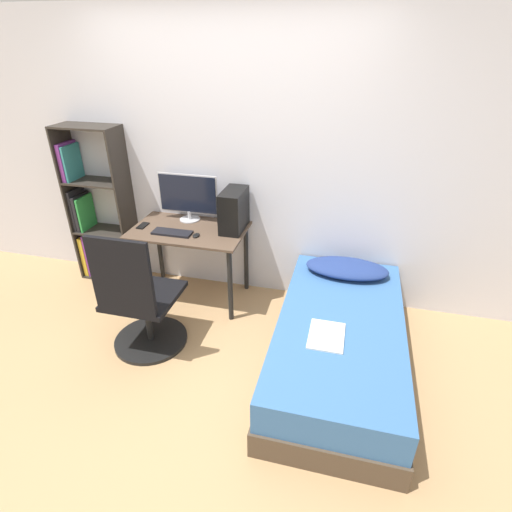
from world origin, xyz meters
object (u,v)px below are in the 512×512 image
(bed, at_px, (338,343))
(monitor, at_px, (188,196))
(office_chair, at_px, (141,307))
(pc_tower, at_px, (234,210))
(keyboard, at_px, (172,233))
(bookshelf, at_px, (93,213))

(bed, xyz_separation_m, monitor, (-1.49, 0.82, 0.74))
(office_chair, height_order, bed, office_chair)
(monitor, bearing_deg, office_chair, -91.67)
(bed, xyz_separation_m, pc_tower, (-1.02, 0.72, 0.69))
(keyboard, bearing_deg, office_chair, -89.63)
(keyboard, distance_m, pc_tower, 0.58)
(monitor, relative_size, pc_tower, 1.56)
(bookshelf, distance_m, monitor, 1.05)
(bookshelf, distance_m, keyboard, 1.03)
(bookshelf, xyz_separation_m, monitor, (1.02, 0.04, 0.26))
(monitor, bearing_deg, keyboard, -95.81)
(bed, bearing_deg, pc_tower, 144.84)
(bookshelf, distance_m, bed, 2.67)
(office_chair, xyz_separation_m, monitor, (0.03, 0.99, 0.56))
(bed, xyz_separation_m, keyboard, (-1.53, 0.49, 0.52))
(office_chair, relative_size, pc_tower, 2.92)
(bookshelf, relative_size, keyboard, 4.44)
(bookshelf, height_order, pc_tower, bookshelf)
(office_chair, bearing_deg, bed, 6.51)
(office_chair, relative_size, bed, 0.58)
(monitor, xyz_separation_m, pc_tower, (0.47, -0.09, -0.06))
(bookshelf, height_order, monitor, bookshelf)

